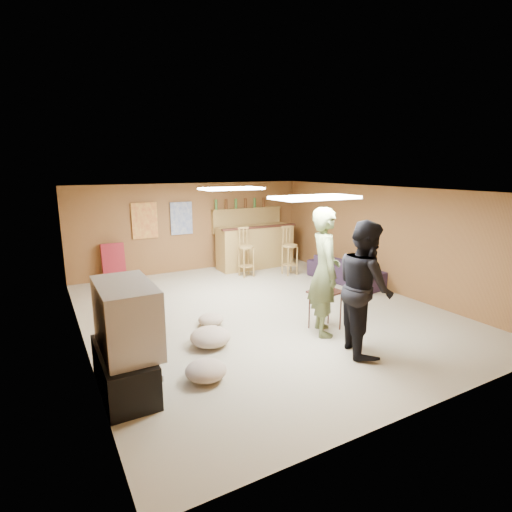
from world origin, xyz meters
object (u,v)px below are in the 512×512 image
person_olive (325,272)px  tray_table (325,310)px  sofa (348,270)px  bar_counter (255,247)px  person_black (365,287)px  tv_body (126,317)px

person_olive → tray_table: bearing=-26.5°
tray_table → person_olive: bearing=-140.6°
person_olive → tray_table: 0.69m
person_olive → sofa: 3.17m
person_olive → tray_table: person_olive is taller
bar_counter → person_olive: bearing=-104.7°
person_black → tray_table: (0.02, 0.86, -0.62)m
person_olive → person_black: size_ratio=1.06×
person_olive → person_black: 0.78m
tv_body → bar_counter: bearing=47.0°
tray_table → sofa: bearing=41.3°
tv_body → bar_counter: size_ratio=0.55×
tv_body → sofa: size_ratio=0.58×
bar_counter → person_black: size_ratio=1.06×
person_olive → person_black: bearing=-148.9°
sofa → tv_body: bearing=105.2°
bar_counter → tray_table: bar_counter is taller
sofa → tray_table: (-2.21, -1.94, 0.04)m
person_black → tray_table: person_black is taller
tv_body → sofa: tv_body is taller
bar_counter → person_black: person_black is taller
bar_counter → sofa: bearing=-61.6°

